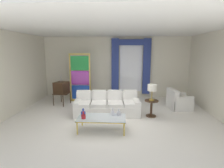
# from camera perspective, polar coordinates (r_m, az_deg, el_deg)

# --- Properties ---
(ground_plane) EXTENTS (16.00, 16.00, 0.00)m
(ground_plane) POSITION_cam_1_polar(r_m,az_deg,el_deg) (6.09, 0.12, -11.38)
(ground_plane) COLOR white
(wall_rear) EXTENTS (8.00, 0.12, 3.00)m
(wall_rear) POSITION_cam_1_polar(r_m,az_deg,el_deg) (8.73, 1.25, 5.57)
(wall_rear) COLOR silver
(wall_rear) RESTS_ON ground
(wall_left) EXTENTS (0.12, 7.00, 3.00)m
(wall_left) POSITION_cam_1_polar(r_m,az_deg,el_deg) (7.43, -29.09, 3.28)
(wall_left) COLOR silver
(wall_left) RESTS_ON ground
(wall_right) EXTENTS (0.12, 7.00, 3.00)m
(wall_right) POSITION_cam_1_polar(r_m,az_deg,el_deg) (7.11, 31.39, 2.78)
(wall_right) COLOR silver
(wall_right) RESTS_ON ground
(ceiling_slab) EXTENTS (8.00, 7.60, 0.04)m
(ceiling_slab) POSITION_cam_1_polar(r_m,az_deg,el_deg) (6.47, 0.54, 17.21)
(ceiling_slab) COLOR white
(curtained_window) EXTENTS (2.00, 0.17, 2.70)m
(curtained_window) POSITION_cam_1_polar(r_m,az_deg,el_deg) (8.55, 6.26, 7.01)
(curtained_window) COLOR white
(curtained_window) RESTS_ON ground
(couch_white_long) EXTENTS (2.41, 1.12, 0.86)m
(couch_white_long) POSITION_cam_1_polar(r_m,az_deg,el_deg) (6.45, -1.64, -7.19)
(couch_white_long) COLOR white
(couch_white_long) RESTS_ON ground
(coffee_table) EXTENTS (1.39, 0.68, 0.41)m
(coffee_table) POSITION_cam_1_polar(r_m,az_deg,el_deg) (5.13, -3.45, -11.23)
(coffee_table) COLOR silver
(coffee_table) RESTS_ON ground
(bottle_blue_decanter) EXTENTS (0.10, 0.10, 0.22)m
(bottle_blue_decanter) POSITION_cam_1_polar(r_m,az_deg,el_deg) (5.23, 0.20, -9.46)
(bottle_blue_decanter) COLOR silver
(bottle_blue_decanter) RESTS_ON coffee_table
(bottle_crystal_tall) EXTENTS (0.12, 0.12, 0.21)m
(bottle_crystal_tall) POSITION_cam_1_polar(r_m,az_deg,el_deg) (5.05, -9.41, -10.44)
(bottle_crystal_tall) COLOR maroon
(bottle_crystal_tall) RESTS_ON coffee_table
(bottle_amber_squat) EXTENTS (0.11, 0.11, 0.21)m
(bottle_amber_squat) POSITION_cam_1_polar(r_m,az_deg,el_deg) (5.23, 2.23, -9.55)
(bottle_amber_squat) COLOR silver
(bottle_amber_squat) RESTS_ON coffee_table
(bottle_ruby_flask) EXTENTS (0.13, 0.13, 0.24)m
(bottle_ruby_flask) POSITION_cam_1_polar(r_m,az_deg,el_deg) (5.21, -9.49, -9.61)
(bottle_ruby_flask) COLOR navy
(bottle_ruby_flask) RESTS_ON coffee_table
(vintage_tv) EXTENTS (0.64, 0.70, 1.35)m
(vintage_tv) POSITION_cam_1_polar(r_m,az_deg,el_deg) (7.76, -16.39, -1.30)
(vintage_tv) COLOR #382314
(vintage_tv) RESTS_ON ground
(armchair_white) EXTENTS (0.92, 0.91, 0.80)m
(armchair_white) POSITION_cam_1_polar(r_m,az_deg,el_deg) (7.52, 21.02, -5.43)
(armchair_white) COLOR white
(armchair_white) RESTS_ON ground
(stained_glass_divider) EXTENTS (0.95, 0.05, 2.20)m
(stained_glass_divider) POSITION_cam_1_polar(r_m,az_deg,el_deg) (7.99, -10.48, 1.70)
(stained_glass_divider) COLOR gold
(stained_glass_divider) RESTS_ON ground
(peacock_figurine) EXTENTS (0.44, 0.60, 0.50)m
(peacock_figurine) POSITION_cam_1_polar(r_m,az_deg,el_deg) (7.67, -7.27, -4.99)
(peacock_figurine) COLOR beige
(peacock_figurine) RESTS_ON ground
(round_side_table) EXTENTS (0.48, 0.48, 0.59)m
(round_side_table) POSITION_cam_1_polar(r_m,az_deg,el_deg) (6.33, 12.88, -7.36)
(round_side_table) COLOR #382314
(round_side_table) RESTS_ON ground
(table_lamp_brass) EXTENTS (0.32, 0.32, 0.57)m
(table_lamp_brass) POSITION_cam_1_polar(r_m,az_deg,el_deg) (6.15, 13.14, -1.39)
(table_lamp_brass) COLOR #B29338
(table_lamp_brass) RESTS_ON round_side_table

